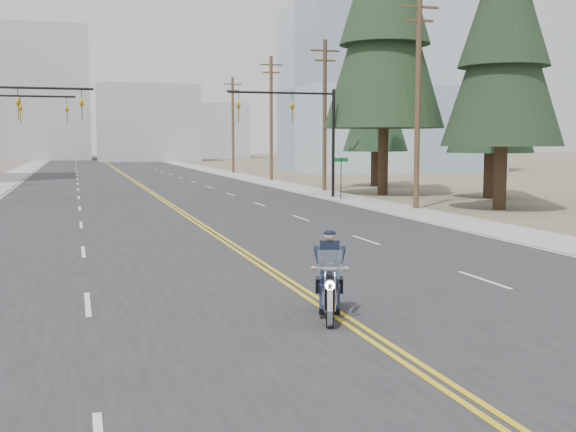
{
  "coord_description": "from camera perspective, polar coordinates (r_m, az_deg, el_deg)",
  "views": [
    {
      "loc": [
        -5.18,
        -12.37,
        3.63
      ],
      "look_at": [
        0.38,
        6.46,
        1.6
      ],
      "focal_mm": 45.0,
      "sensor_mm": 36.0,
      "label": 1
    }
  ],
  "objects": [
    {
      "name": "ground_plane",
      "position": [
        13.89,
        6.14,
        -9.28
      ],
      "size": [
        400.0,
        400.0,
        0.0
      ],
      "primitive_type": "plane",
      "color": "#776D56",
      "rests_on": "ground"
    },
    {
      "name": "road",
      "position": [
        82.61,
        -12.87,
        3.24
      ],
      "size": [
        20.0,
        200.0,
        0.01
      ],
      "primitive_type": "cube",
      "color": "#303033",
      "rests_on": "ground"
    },
    {
      "name": "sidewalk_left",
      "position": [
        82.69,
        -20.85,
        3.0
      ],
      "size": [
        3.0,
        200.0,
        0.01
      ],
      "primitive_type": "cube",
      "color": "#A5A5A0",
      "rests_on": "ground"
    },
    {
      "name": "sidewalk_right",
      "position": [
        84.12,
        -5.01,
        3.41
      ],
      "size": [
        3.0,
        200.0,
        0.01
      ],
      "primitive_type": "cube",
      "color": "#A5A5A0",
      "rests_on": "ground"
    },
    {
      "name": "traffic_mast_left",
      "position": [
        44.55,
        -21.51,
        7.18
      ],
      "size": [
        7.1,
        0.26,
        7.0
      ],
      "color": "black",
      "rests_on": "ground"
    },
    {
      "name": "traffic_mast_right",
      "position": [
        46.59,
        1.25,
        7.51
      ],
      "size": [
        7.1,
        0.26,
        7.0
      ],
      "color": "black",
      "rests_on": "ground"
    },
    {
      "name": "traffic_mast_far",
      "position": [
        52.55,
        -21.12,
        6.86
      ],
      "size": [
        6.1,
        0.26,
        7.0
      ],
      "color": "black",
      "rests_on": "ground"
    },
    {
      "name": "street_sign",
      "position": [
        45.32,
        4.22,
        3.58
      ],
      "size": [
        0.9,
        0.06,
        2.62
      ],
      "color": "black",
      "rests_on": "ground"
    },
    {
      "name": "utility_pole_b",
      "position": [
        39.61,
        10.22,
        9.22
      ],
      "size": [
        2.2,
        0.3,
        11.5
      ],
      "color": "brown",
      "rests_on": "ground"
    },
    {
      "name": "utility_pole_c",
      "position": [
        53.43,
        2.91,
        8.15
      ],
      "size": [
        2.2,
        0.3,
        11.0
      ],
      "color": "brown",
      "rests_on": "ground"
    },
    {
      "name": "utility_pole_d",
      "position": [
        67.76,
        -1.33,
        7.89
      ],
      "size": [
        2.2,
        0.3,
        11.5
      ],
      "color": "brown",
      "rests_on": "ground"
    },
    {
      "name": "utility_pole_e",
      "position": [
        84.27,
        -4.38,
        7.31
      ],
      "size": [
        2.2,
        0.3,
        11.0
      ],
      "color": "brown",
      "rests_on": "ground"
    },
    {
      "name": "glass_building",
      "position": [
        90.6,
        7.94,
        9.88
      ],
      "size": [
        24.0,
        16.0,
        20.0
      ],
      "primitive_type": "cube",
      "color": "#9EB5CC",
      "rests_on": "ground"
    },
    {
      "name": "haze_bldg_b",
      "position": [
        138.04,
        -11.06,
        7.19
      ],
      "size": [
        18.0,
        14.0,
        14.0
      ],
      "primitive_type": "cube",
      "color": "#ADB2B7",
      "rests_on": "ground"
    },
    {
      "name": "haze_bldg_c",
      "position": [
        130.56,
        3.84,
        8.25
      ],
      "size": [
        16.0,
        12.0,
        18.0
      ],
      "primitive_type": "cube",
      "color": "#B7BCC6",
      "rests_on": "ground"
    },
    {
      "name": "haze_bldg_d",
      "position": [
        152.81,
        -19.23,
        9.09
      ],
      "size": [
        20.0,
        15.0,
        26.0
      ],
      "primitive_type": "cube",
      "color": "#ADB2B7",
      "rests_on": "ground"
    },
    {
      "name": "haze_bldg_e",
      "position": [
        165.17,
        -5.97,
        6.69
      ],
      "size": [
        14.0,
        14.0,
        12.0
      ],
      "primitive_type": "cube",
      "color": "#B7BCC6",
      "rests_on": "ground"
    },
    {
      "name": "motorcyclist",
      "position": [
        14.95,
        3.31,
        -4.64
      ],
      "size": [
        1.69,
        2.49,
        1.79
      ],
      "primitive_type": null,
      "rotation": [
        0.0,
        0.0,
        2.81
      ],
      "color": "black",
      "rests_on": "ground"
    },
    {
      "name": "conifer_near",
      "position": [
        40.69,
        16.75,
        14.27
      ],
      "size": [
        6.4,
        6.4,
        16.94
      ],
      "rotation": [
        0.0,
        0.0,
        -0.06
      ],
      "color": "#382619",
      "rests_on": "ground"
    },
    {
      "name": "conifer_mid",
      "position": [
        48.38,
        15.83,
        11.32
      ],
      "size": [
        5.48,
        5.48,
        14.6
      ],
      "rotation": [
        0.0,
        0.0,
        0.4
      ],
      "color": "#382619",
      "rests_on": "ground"
    },
    {
      "name": "conifer_tall",
      "position": [
        50.73,
        7.68,
        16.54
      ],
      "size": [
        8.17,
        8.17,
        22.7
      ],
      "rotation": [
        0.0,
        0.0,
        -0.38
      ],
      "color": "#382619",
      "rests_on": "ground"
    },
    {
      "name": "conifer_far",
      "position": [
        59.64,
        6.97,
        10.21
      ],
      "size": [
        5.3,
        5.3,
        14.21
      ],
      "rotation": [
        0.0,
        0.0,
        0.29
      ],
      "color": "#382619",
      "rests_on": "ground"
    }
  ]
}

